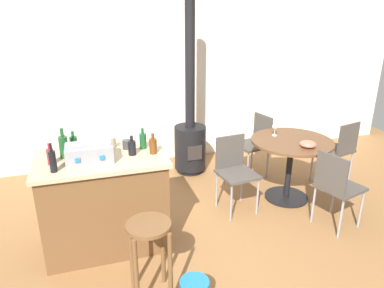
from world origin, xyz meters
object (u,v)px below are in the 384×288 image
toolbox (89,153)px  cup_0 (127,144)px  folding_chair_far (255,141)px  cup_1 (112,142)px  folding_chair_left (235,168)px  folding_chair_right (336,184)px  wood_stove (190,135)px  bottle_2 (53,161)px  bottle_3 (64,146)px  serving_bowl (308,144)px  bottle_1 (143,141)px  bottle_5 (132,147)px  bottle_0 (50,156)px  wooden_stool (149,244)px  bottle_4 (153,146)px  kitchen_island (105,201)px  wine_glass (275,127)px  folding_chair_near (338,148)px  dining_table (290,154)px  bottle_6 (74,143)px

toolbox → cup_0: toolbox is taller
folding_chair_far → cup_1: (-1.98, -0.82, 0.48)m
folding_chair_left → folding_chair_right: 1.08m
wood_stove → bottle_2: size_ratio=9.26×
bottle_2 → cup_0: 0.74m
bottle_3 → serving_bowl: bottle_3 is taller
folding_chair_far → bottle_2: 2.83m
bottle_1 → bottle_2: size_ratio=0.81×
cup_0 → cup_1: size_ratio=1.02×
toolbox → bottle_5: (0.38, 0.05, -0.01)m
bottle_0 → bottle_5: size_ratio=1.05×
bottle_0 → serving_bowl: bottle_0 is taller
bottle_2 → cup_0: bearing=28.4°
bottle_1 → bottle_5: size_ratio=1.10×
folding_chair_left → bottle_5: (-1.18, -0.31, 0.50)m
wooden_stool → bottle_2: (-0.67, 0.61, 0.53)m
folding_chair_far → bottle_4: size_ratio=4.31×
folding_chair_left → serving_bowl: 0.85m
cup_0 → serving_bowl: cup_0 is taller
kitchen_island → wine_glass: bearing=13.4°
bottle_5 → cup_0: size_ratio=1.54×
folding_chair_near → bottle_1: bottle_1 is taller
bottle_0 → bottle_2: 0.17m
folding_chair_far → cup_1: 2.19m
folding_chair_near → cup_0: 2.76m
bottle_5 → kitchen_island: bearing=172.3°
folding_chair_far → bottle_3: bearing=-158.4°
folding_chair_near → folding_chair_left: size_ratio=1.03×
folding_chair_far → wine_glass: (-0.03, -0.53, 0.36)m
folding_chair_far → bottle_5: 2.16m
folding_chair_near → wine_glass: bearing=175.1°
folding_chair_near → toolbox: size_ratio=2.20×
folding_chair_left → bottle_1: bottle_1 is taller
kitchen_island → serving_bowl: bearing=0.9°
dining_table → bottle_4: size_ratio=4.80×
serving_bowl → bottle_2: bearing=-174.4°
folding_chair_near → serving_bowl: 0.88m
dining_table → wood_stove: 1.43m
folding_chair_near → bottle_4: bottle_4 is taller
wooden_stool → serving_bowl: serving_bowl is taller
wood_stove → bottle_1: bearing=-123.7°
wooden_stool → folding_chair_right: bearing=11.8°
toolbox → bottle_5: bottle_5 is taller
bottle_2 → bottle_4: bottle_2 is taller
bottle_6 → cup_1: size_ratio=1.66×
toolbox → folding_chair_near: bearing=9.4°
bottle_2 → bottle_6: bottle_2 is taller
folding_chair_near → serving_bowl: bearing=-153.0°
dining_table → folding_chair_left: bearing=-178.7°
bottle_2 → bottle_6: (0.16, 0.44, -0.02)m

